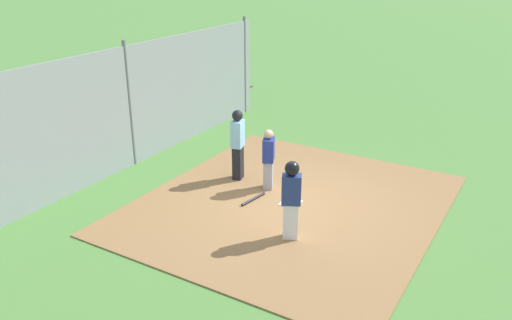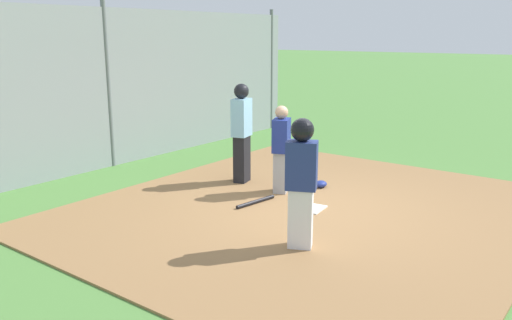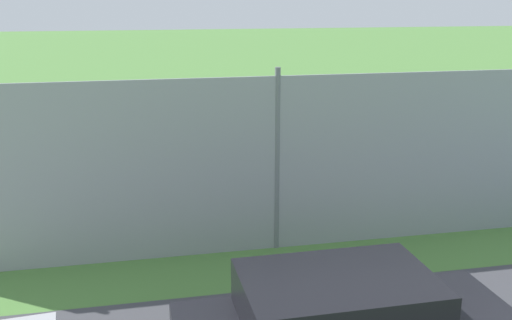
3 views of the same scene
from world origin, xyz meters
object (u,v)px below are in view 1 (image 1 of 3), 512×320
object	(u,v)px
catcher	(268,159)
parked_car_dark	(41,119)
parked_car_silver	(155,83)
catcher_mask	(295,179)
home_plate	(291,203)
baseball_bat	(253,199)
runner	(291,195)
umpire	(238,143)

from	to	relation	value
catcher	parked_car_dark	xyz separation A→B (m)	(0.37, -7.82, -0.18)
catcher	parked_car_silver	world-z (taller)	catcher
parked_car_silver	parked_car_dark	xyz separation A→B (m)	(5.42, 0.15, 0.00)
catcher	catcher_mask	distance (m)	1.05
home_plate	catcher	world-z (taller)	catcher
home_plate	baseball_bat	world-z (taller)	baseball_bat
parked_car_silver	catcher_mask	bearing A→B (deg)	-122.81
home_plate	runner	world-z (taller)	runner
catcher	baseball_bat	world-z (taller)	catcher
catcher_mask	parked_car_silver	size ratio (longest dim) A/B	0.06
umpire	runner	size ratio (longest dim) A/B	1.08
catcher_mask	home_plate	bearing A→B (deg)	21.64
catcher	catcher_mask	size ratio (longest dim) A/B	6.23
runner	parked_car_silver	bearing A→B (deg)	28.85
umpire	catcher	bearing A→B (deg)	-20.76
catcher_mask	parked_car_silver	xyz separation A→B (m)	(-4.40, -8.38, 0.52)
umpire	parked_car_silver	world-z (taller)	umpire
catcher_mask	parked_car_silver	world-z (taller)	parked_car_silver
home_plate	parked_car_dark	bearing A→B (deg)	-90.70
catcher	runner	xyz separation A→B (m)	(1.84, 1.56, 0.19)
umpire	baseball_bat	world-z (taller)	umpire
catcher	umpire	bearing A→B (deg)	150.04
umpire	parked_car_dark	world-z (taller)	umpire
catcher	runner	world-z (taller)	runner
parked_car_silver	umpire	bearing A→B (deg)	-130.25
parked_car_silver	baseball_bat	bearing A→B (deg)	-131.17
catcher	home_plate	bearing A→B (deg)	-52.19
catcher	parked_car_dark	bearing A→B (deg)	159.38
runner	parked_car_silver	distance (m)	11.76
runner	catcher_mask	bearing A→B (deg)	-0.62
parked_car_dark	catcher	bearing A→B (deg)	92.22
home_plate	parked_car_dark	xyz separation A→B (m)	(-0.11, -8.68, 0.57)
catcher	runner	size ratio (longest dim) A/B	0.90
catcher_mask	parked_car_dark	xyz separation A→B (m)	(1.02, -8.23, 0.52)
baseball_bat	catcher_mask	size ratio (longest dim) A/B	3.39
home_plate	runner	size ratio (longest dim) A/B	0.26
home_plate	parked_car_silver	world-z (taller)	parked_car_silver
parked_car_dark	runner	bearing A→B (deg)	80.58
baseball_bat	parked_car_dark	xyz separation A→B (m)	(-0.41, -7.86, 0.55)
runner	catcher_mask	xyz separation A→B (m)	(-2.49, -1.14, -0.89)
baseball_bat	catcher_mask	xyz separation A→B (m)	(-1.43, 0.37, 0.03)
baseball_bat	catcher_mask	world-z (taller)	catcher_mask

